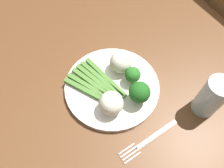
# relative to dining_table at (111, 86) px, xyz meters

# --- Properties ---
(ground_plane) EXTENTS (6.00, 6.00, 0.02)m
(ground_plane) POSITION_rel_dining_table_xyz_m (0.00, 0.00, -0.67)
(ground_plane) COLOR tan
(dining_table) EXTENTS (1.50, 0.88, 0.76)m
(dining_table) POSITION_rel_dining_table_xyz_m (0.00, 0.00, 0.00)
(dining_table) COLOR brown
(dining_table) RESTS_ON ground_plane
(chair) EXTENTS (0.41, 0.41, 0.87)m
(chair) POSITION_rel_dining_table_xyz_m (0.16, -0.58, -0.16)
(chair) COLOR olive
(chair) RESTS_ON ground_plane
(plate) EXTENTS (0.26, 0.26, 0.01)m
(plate) POSITION_rel_dining_table_xyz_m (-0.06, 0.03, 0.11)
(plate) COLOR silver
(plate) RESTS_ON dining_table
(asparagus_bundle) EXTENTS (0.17, 0.13, 0.01)m
(asparagus_bundle) POSITION_rel_dining_table_xyz_m (-0.04, 0.06, 0.12)
(asparagus_bundle) COLOR #47752D
(asparagus_bundle) RESTS_ON plate
(broccoli_front_left) EXTENTS (0.05, 0.05, 0.07)m
(broccoli_front_left) POSITION_rel_dining_table_xyz_m (-0.13, -0.01, 0.15)
(broccoli_front_left) COLOR #4C7F2B
(broccoli_front_left) RESTS_ON plate
(broccoli_left) EXTENTS (0.04, 0.04, 0.05)m
(broccoli_left) POSITION_rel_dining_table_xyz_m (-0.07, -0.03, 0.14)
(broccoli_left) COLOR #568E33
(broccoli_left) RESTS_ON plate
(cauliflower_back) EXTENTS (0.06, 0.06, 0.06)m
(cauliflower_back) POSITION_rel_dining_table_xyz_m (-0.02, -0.02, 0.15)
(cauliflower_back) COLOR silver
(cauliflower_back) RESTS_ON plate
(cauliflower_front) EXTENTS (0.06, 0.06, 0.06)m
(cauliflower_front) POSITION_rel_dining_table_xyz_m (-0.12, 0.06, 0.14)
(cauliflower_front) COLOR silver
(cauliflower_front) RESTS_ON plate
(fork) EXTENTS (0.03, 0.17, 0.00)m
(fork) POSITION_rel_dining_table_xyz_m (-0.23, 0.02, 0.10)
(fork) COLOR silver
(fork) RESTS_ON dining_table
(water_glass) EXTENTS (0.06, 0.06, 0.12)m
(water_glass) POSITION_rel_dining_table_xyz_m (-0.22, -0.16, 0.16)
(water_glass) COLOR silver
(water_glass) RESTS_ON dining_table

